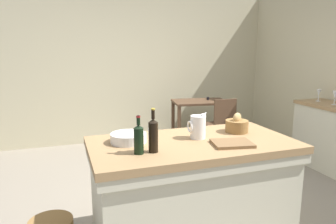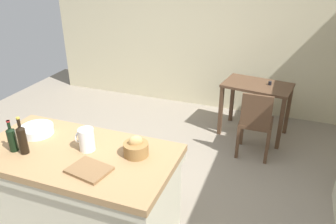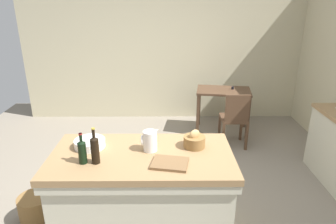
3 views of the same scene
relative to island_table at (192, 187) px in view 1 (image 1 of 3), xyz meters
The scene contains 13 objects.
ground_plane 0.84m from the island_table, 72.62° to the left, with size 6.76×6.76×0.00m, color gray.
wall_back 3.37m from the island_table, 86.37° to the left, with size 5.32×0.12×2.60m, color beige.
island_table is the anchor object (origin of this frame).
writing_desk 2.77m from the island_table, 63.96° to the left, with size 0.97×0.69×0.82m.
wooden_chair 2.28m from the island_table, 55.59° to the left, with size 0.40×0.40×0.90m.
pitcher 0.52m from the island_table, 42.09° to the left, with size 0.17×0.13×0.24m.
wash_bowl 0.69m from the island_table, 164.34° to the left, with size 0.29×0.29×0.08m, color white.
bread_basket 0.70m from the island_table, 15.49° to the left, with size 0.21×0.21×0.18m.
cutting_board 0.53m from the island_table, 36.95° to the right, with size 0.31×0.24×0.02m, color brown.
wine_bottle_dark 0.68m from the island_table, 157.77° to the right, with size 0.07×0.07×0.33m.
wine_bottle_amber 0.74m from the island_table, 162.23° to the right, with size 0.07×0.07×0.28m.
wine_glass_middle 2.67m from the island_table, 20.37° to the left, with size 0.07×0.07×0.19m.
wine_glass_right 2.78m from the island_table, 25.96° to the left, with size 0.07×0.07×0.17m.
Camera 1 is at (-1.22, -2.97, 1.65)m, focal length 33.86 mm.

